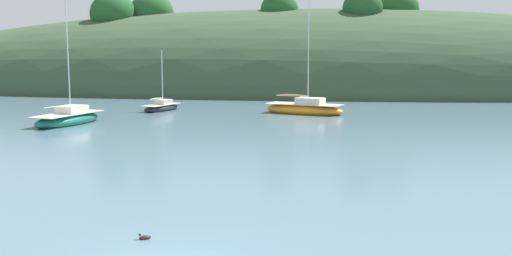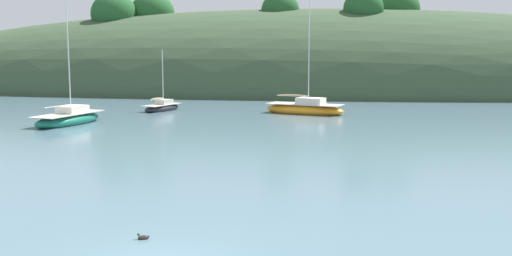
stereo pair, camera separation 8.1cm
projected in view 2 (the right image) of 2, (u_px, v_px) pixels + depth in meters
far_shoreline_hill at (300, 90)px, 85.31m from camera, size 150.00×36.00×27.67m
sailboat_grey_yawl at (162, 107)px, 56.09m from camera, size 3.32×5.51×6.27m
sailboat_cream_ketch at (305, 109)px, 53.19m from camera, size 8.33×5.17×11.05m
sailboat_white_near at (69, 119)px, 45.27m from camera, size 3.98×7.74×10.85m
duck_lone_left at (143, 237)px, 17.23m from camera, size 0.42×0.27×0.24m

